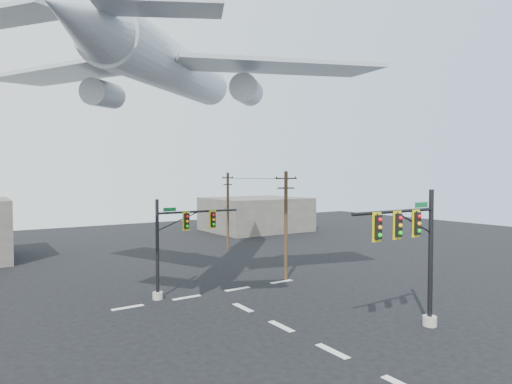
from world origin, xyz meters
TOP-DOWN VIEW (x-y plane):
  - ground at (0.00, 0.00)m, footprint 120.00×120.00m
  - lane_markings at (0.00, 5.33)m, footprint 14.00×21.20m
  - signal_mast_near at (5.36, -0.48)m, footprint 6.41×0.82m
  - signal_mast_far at (-2.45, 12.68)m, footprint 6.45×0.74m
  - utility_pole_a at (6.75, 12.43)m, footprint 1.62×0.82m
  - utility_pole_b at (10.02, 27.48)m, footprint 1.71×0.65m
  - power_lines at (8.39, 19.96)m, footprint 4.85×15.06m
  - airliner at (-2.44, 12.75)m, footprint 23.59×25.00m
  - building_right at (22.00, 40.00)m, footprint 14.00×12.00m

SIDE VIEW (x-z plane):
  - ground at x=0.00m, z-range 0.00..0.00m
  - lane_markings at x=0.00m, z-range 0.01..0.01m
  - building_right at x=22.00m, z-range 0.00..5.00m
  - signal_mast_far at x=-2.45m, z-range 0.25..6.94m
  - signal_mast_near at x=5.36m, z-range 0.45..7.95m
  - utility_pole_a at x=6.75m, z-range 0.20..8.83m
  - utility_pole_b at x=10.02m, z-range 0.20..8.88m
  - power_lines at x=8.39m, z-range 8.01..8.04m
  - airliner at x=-2.44m, z-range 11.60..19.15m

